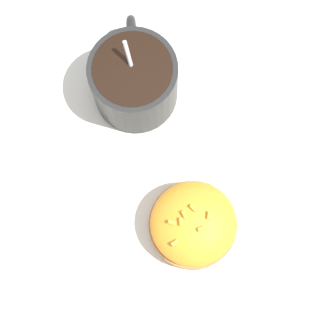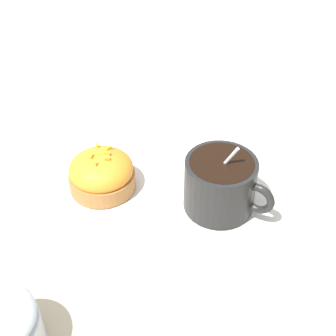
% 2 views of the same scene
% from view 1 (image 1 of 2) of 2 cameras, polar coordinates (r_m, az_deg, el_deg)
% --- Properties ---
extents(ground_plane, '(3.00, 3.00, 0.00)m').
position_cam_1_polar(ground_plane, '(0.57, -0.29, 0.97)').
color(ground_plane, '#C6B793').
extents(paper_napkin, '(0.35, 0.32, 0.00)m').
position_cam_1_polar(paper_napkin, '(0.57, -0.29, 1.00)').
color(paper_napkin, white).
rests_on(paper_napkin, ground_plane).
extents(coffee_cup, '(0.11, 0.09, 0.09)m').
position_cam_1_polar(coffee_cup, '(0.56, -3.46, 8.96)').
color(coffee_cup, black).
rests_on(coffee_cup, paper_napkin).
extents(frosted_pastry, '(0.08, 0.08, 0.05)m').
position_cam_1_polar(frosted_pastry, '(0.53, 2.55, -5.72)').
color(frosted_pastry, '#B2753D').
rests_on(frosted_pastry, paper_napkin).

